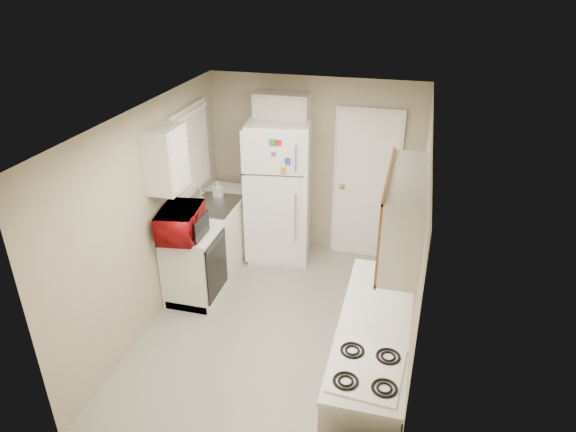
# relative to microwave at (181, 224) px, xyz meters

# --- Properties ---
(floor) EXTENTS (3.80, 3.80, 0.00)m
(floor) POSITION_rel_microwave_xyz_m (1.15, -0.20, -1.05)
(floor) COLOR #B3B0A8
(floor) RESTS_ON ground
(ceiling) EXTENTS (3.80, 3.80, 0.00)m
(ceiling) POSITION_rel_microwave_xyz_m (1.15, -0.20, 1.35)
(ceiling) COLOR white
(ceiling) RESTS_ON floor
(wall_left) EXTENTS (3.80, 3.80, 0.00)m
(wall_left) POSITION_rel_microwave_xyz_m (-0.25, -0.20, 0.15)
(wall_left) COLOR tan
(wall_left) RESTS_ON floor
(wall_right) EXTENTS (3.80, 3.80, 0.00)m
(wall_right) POSITION_rel_microwave_xyz_m (2.55, -0.20, 0.15)
(wall_right) COLOR tan
(wall_right) RESTS_ON floor
(wall_back) EXTENTS (2.80, 2.80, 0.00)m
(wall_back) POSITION_rel_microwave_xyz_m (1.15, 1.70, 0.15)
(wall_back) COLOR tan
(wall_back) RESTS_ON floor
(wall_front) EXTENTS (2.80, 2.80, 0.00)m
(wall_front) POSITION_rel_microwave_xyz_m (1.15, -2.10, 0.15)
(wall_front) COLOR tan
(wall_front) RESTS_ON floor
(left_counter) EXTENTS (0.60, 1.80, 0.90)m
(left_counter) POSITION_rel_microwave_xyz_m (0.05, 0.70, -0.60)
(left_counter) COLOR silver
(left_counter) RESTS_ON floor
(dishwasher) EXTENTS (0.03, 0.58, 0.72)m
(dishwasher) POSITION_rel_microwave_xyz_m (0.34, 0.10, -0.56)
(dishwasher) COLOR black
(dishwasher) RESTS_ON floor
(sink) EXTENTS (0.54, 0.74, 0.16)m
(sink) POSITION_rel_microwave_xyz_m (0.05, 0.85, -0.19)
(sink) COLOR gray
(sink) RESTS_ON left_counter
(microwave) EXTENTS (0.65, 0.42, 0.40)m
(microwave) POSITION_rel_microwave_xyz_m (0.00, 0.00, 0.00)
(microwave) COLOR #9E0C0F
(microwave) RESTS_ON left_counter
(soap_bottle) EXTENTS (0.12, 0.12, 0.22)m
(soap_bottle) POSITION_rel_microwave_xyz_m (0.00, 1.10, -0.05)
(soap_bottle) COLOR silver
(soap_bottle) RESTS_ON left_counter
(window_blinds) EXTENTS (0.10, 0.98, 1.08)m
(window_blinds) POSITION_rel_microwave_xyz_m (-0.21, 0.85, 0.55)
(window_blinds) COLOR silver
(window_blinds) RESTS_ON wall_left
(upper_cabinet_left) EXTENTS (0.30, 0.45, 0.70)m
(upper_cabinet_left) POSITION_rel_microwave_xyz_m (-0.10, 0.02, 0.75)
(upper_cabinet_left) COLOR silver
(upper_cabinet_left) RESTS_ON wall_left
(refrigerator) EXTENTS (0.88, 0.86, 1.90)m
(refrigerator) POSITION_rel_microwave_xyz_m (0.76, 1.40, -0.10)
(refrigerator) COLOR white
(refrigerator) RESTS_ON floor
(cabinet_over_fridge) EXTENTS (0.70, 0.30, 0.40)m
(cabinet_over_fridge) POSITION_rel_microwave_xyz_m (0.75, 1.55, 0.95)
(cabinet_over_fridge) COLOR silver
(cabinet_over_fridge) RESTS_ON wall_back
(interior_door) EXTENTS (0.86, 0.06, 2.08)m
(interior_door) POSITION_rel_microwave_xyz_m (1.85, 1.66, -0.03)
(interior_door) COLOR white
(interior_door) RESTS_ON floor
(right_counter) EXTENTS (0.60, 2.00, 0.90)m
(right_counter) POSITION_rel_microwave_xyz_m (2.25, -1.00, -0.60)
(right_counter) COLOR silver
(right_counter) RESTS_ON floor
(stove) EXTENTS (0.56, 0.67, 0.77)m
(stove) POSITION_rel_microwave_xyz_m (2.26, -1.59, -0.66)
(stove) COLOR white
(stove) RESTS_ON floor
(upper_cabinet_right) EXTENTS (0.30, 1.20, 0.70)m
(upper_cabinet_right) POSITION_rel_microwave_xyz_m (2.40, -0.70, 0.75)
(upper_cabinet_right) COLOR silver
(upper_cabinet_right) RESTS_ON wall_right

